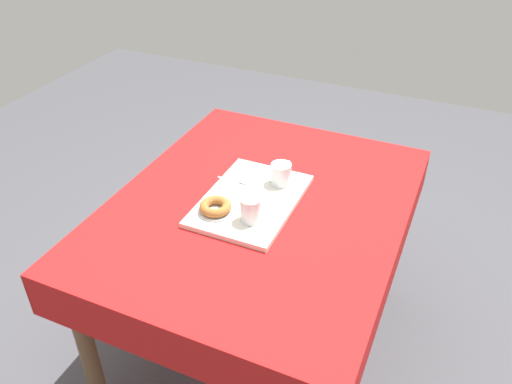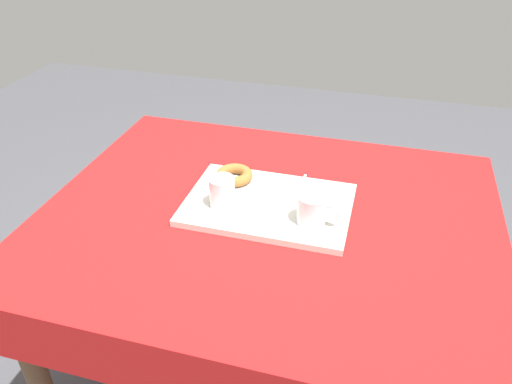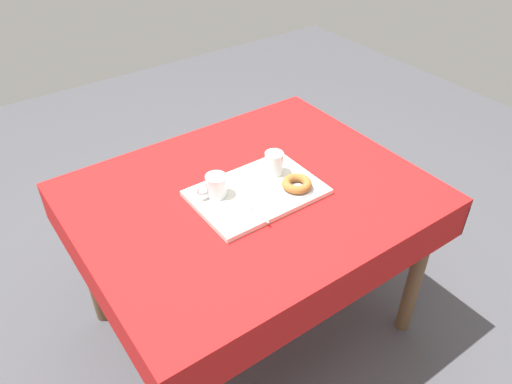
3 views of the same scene
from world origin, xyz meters
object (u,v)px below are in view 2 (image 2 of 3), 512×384
dining_table (268,239)px  serving_tray (268,204)px  tea_mug_left (312,210)px  water_glass_near (222,194)px  donut_plate_left (234,181)px  teaspoon_near (301,190)px  sugar_donut_left (234,175)px

dining_table → serving_tray: serving_tray is taller
tea_mug_left → water_glass_near: bearing=-2.1°
dining_table → donut_plate_left: 0.21m
dining_table → teaspoon_near: bearing=-122.0°
sugar_donut_left → teaspoon_near: (-0.21, -0.00, -0.02)m
serving_tray → teaspoon_near: (-0.08, -0.08, 0.01)m
donut_plate_left → tea_mug_left: bearing=151.8°
serving_tray → sugar_donut_left: sugar_donut_left is taller
donut_plate_left → teaspoon_near: teaspoon_near is taller
water_glass_near → donut_plate_left: bearing=-87.1°
serving_tray → tea_mug_left: tea_mug_left is taller
dining_table → sugar_donut_left: size_ratio=11.48×
donut_plate_left → sugar_donut_left: (0.00, 0.00, 0.02)m
sugar_donut_left → teaspoon_near: 0.21m
water_glass_near → teaspoon_near: water_glass_near is taller
tea_mug_left → teaspoon_near: 0.16m
dining_table → teaspoon_near: 0.18m
donut_plate_left → sugar_donut_left: 0.02m
serving_tray → donut_plate_left: (0.13, -0.08, 0.01)m
teaspoon_near → donut_plate_left: bearing=-90.8°
serving_tray → water_glass_near: (0.12, 0.06, 0.05)m
dining_table → donut_plate_left: size_ratio=10.38×
serving_tray → water_glass_near: 0.14m
tea_mug_left → serving_tray: bearing=-25.0°
serving_tray → water_glass_near: bearing=24.4°
water_glass_near → sugar_donut_left: size_ratio=0.80×
water_glass_near → donut_plate_left: 0.14m
dining_table → water_glass_near: size_ratio=14.27×
dining_table → donut_plate_left: bearing=-38.4°
donut_plate_left → serving_tray: bearing=148.5°
teaspoon_near → sugar_donut_left: bearing=-90.8°
tea_mug_left → teaspoon_near: tea_mug_left is taller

